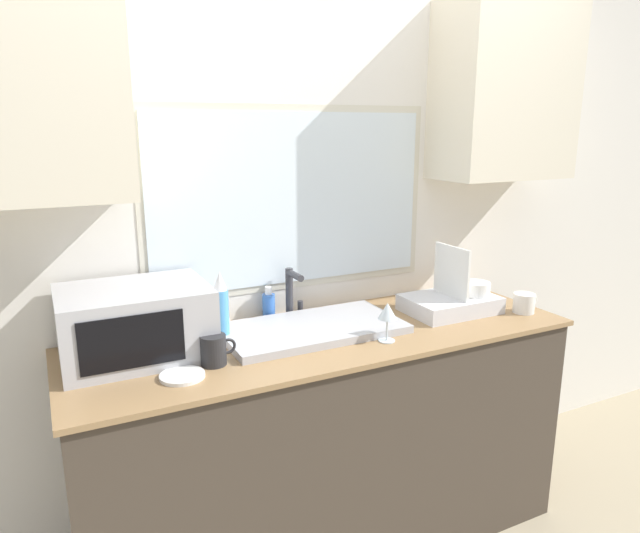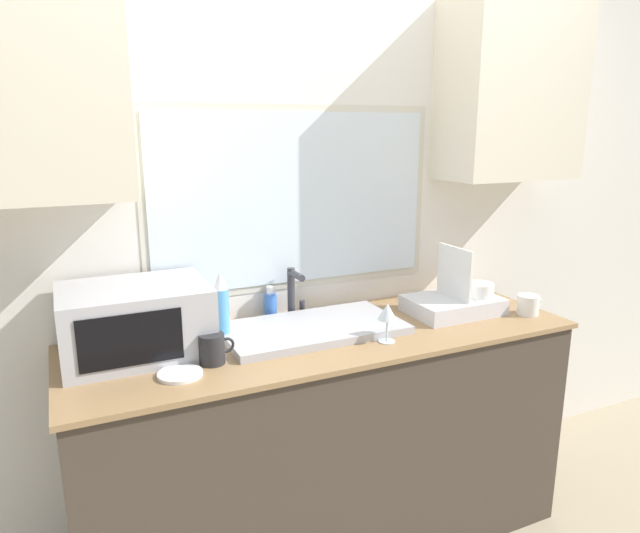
{
  "view_description": "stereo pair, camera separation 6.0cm",
  "coord_description": "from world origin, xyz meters",
  "px_view_note": "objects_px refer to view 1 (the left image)",
  "views": [
    {
      "loc": [
        -0.96,
        -1.54,
        1.71
      ],
      "look_at": [
        -0.04,
        0.28,
        1.2
      ],
      "focal_mm": 32.0,
      "sensor_mm": 36.0,
      "label": 1
    },
    {
      "loc": [
        -0.9,
        -1.57,
        1.71
      ],
      "look_at": [
        -0.04,
        0.28,
        1.2
      ],
      "focal_mm": 32.0,
      "sensor_mm": 36.0,
      "label": 2
    }
  ],
  "objects_px": {
    "spray_bottle": "(221,308)",
    "wine_glass": "(387,313)",
    "faucet": "(292,290)",
    "dish_rack": "(453,300)",
    "soap_bottle": "(269,305)",
    "mug_near_sink": "(214,350)",
    "microwave": "(135,322)"
  },
  "relations": [
    {
      "from": "mug_near_sink",
      "to": "wine_glass",
      "type": "height_order",
      "value": "wine_glass"
    },
    {
      "from": "faucet",
      "to": "dish_rack",
      "type": "bearing_deg",
      "value": -20.72
    },
    {
      "from": "dish_rack",
      "to": "mug_near_sink",
      "type": "relative_size",
      "value": 3.13
    },
    {
      "from": "faucet",
      "to": "microwave",
      "type": "distance_m",
      "value": 0.67
    },
    {
      "from": "wine_glass",
      "to": "spray_bottle",
      "type": "bearing_deg",
      "value": 153.51
    },
    {
      "from": "faucet",
      "to": "dish_rack",
      "type": "distance_m",
      "value": 0.7
    },
    {
      "from": "spray_bottle",
      "to": "mug_near_sink",
      "type": "distance_m",
      "value": 0.23
    },
    {
      "from": "microwave",
      "to": "soap_bottle",
      "type": "height_order",
      "value": "microwave"
    },
    {
      "from": "dish_rack",
      "to": "wine_glass",
      "type": "distance_m",
      "value": 0.48
    },
    {
      "from": "faucet",
      "to": "wine_glass",
      "type": "height_order",
      "value": "faucet"
    },
    {
      "from": "dish_rack",
      "to": "mug_near_sink",
      "type": "height_order",
      "value": "dish_rack"
    },
    {
      "from": "dish_rack",
      "to": "mug_near_sink",
      "type": "distance_m",
      "value": 1.09
    },
    {
      "from": "faucet",
      "to": "microwave",
      "type": "relative_size",
      "value": 0.42
    },
    {
      "from": "faucet",
      "to": "microwave",
      "type": "height_order",
      "value": "microwave"
    },
    {
      "from": "soap_bottle",
      "to": "mug_near_sink",
      "type": "xyz_separation_m",
      "value": [
        -0.34,
        -0.36,
        -0.01
      ]
    },
    {
      "from": "dish_rack",
      "to": "wine_glass",
      "type": "relative_size",
      "value": 2.57
    },
    {
      "from": "soap_bottle",
      "to": "wine_glass",
      "type": "bearing_deg",
      "value": -55.88
    },
    {
      "from": "faucet",
      "to": "soap_bottle",
      "type": "height_order",
      "value": "faucet"
    },
    {
      "from": "mug_near_sink",
      "to": "wine_glass",
      "type": "xyz_separation_m",
      "value": [
        0.64,
        -0.08,
        0.06
      ]
    },
    {
      "from": "faucet",
      "to": "microwave",
      "type": "bearing_deg",
      "value": -167.69
    },
    {
      "from": "faucet",
      "to": "spray_bottle",
      "type": "xyz_separation_m",
      "value": [
        -0.35,
        -0.14,
        0.01
      ]
    },
    {
      "from": "dish_rack",
      "to": "mug_near_sink",
      "type": "xyz_separation_m",
      "value": [
        -1.09,
        -0.09,
        0.0
      ]
    },
    {
      "from": "spray_bottle",
      "to": "mug_near_sink",
      "type": "relative_size",
      "value": 2.19
    },
    {
      "from": "soap_bottle",
      "to": "mug_near_sink",
      "type": "distance_m",
      "value": 0.5
    },
    {
      "from": "soap_bottle",
      "to": "dish_rack",
      "type": "bearing_deg",
      "value": -20.01
    },
    {
      "from": "spray_bottle",
      "to": "wine_glass",
      "type": "distance_m",
      "value": 0.62
    },
    {
      "from": "soap_bottle",
      "to": "mug_near_sink",
      "type": "bearing_deg",
      "value": -133.25
    },
    {
      "from": "microwave",
      "to": "wine_glass",
      "type": "height_order",
      "value": "microwave"
    },
    {
      "from": "faucet",
      "to": "wine_glass",
      "type": "xyz_separation_m",
      "value": [
        0.2,
        -0.42,
        -0.01
      ]
    },
    {
      "from": "spray_bottle",
      "to": "dish_rack",
      "type": "bearing_deg",
      "value": -6.06
    },
    {
      "from": "spray_bottle",
      "to": "faucet",
      "type": "bearing_deg",
      "value": 21.89
    },
    {
      "from": "spray_bottle",
      "to": "wine_glass",
      "type": "height_order",
      "value": "spray_bottle"
    }
  ]
}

